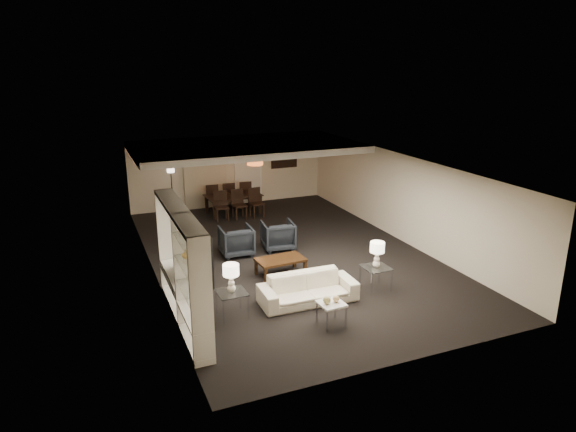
# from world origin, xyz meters

# --- Properties ---
(floor) EXTENTS (11.00, 11.00, 0.00)m
(floor) POSITION_xyz_m (0.00, 0.00, 0.00)
(floor) COLOR black
(floor) RESTS_ON ground
(ceiling) EXTENTS (7.00, 11.00, 0.02)m
(ceiling) POSITION_xyz_m (0.00, 0.00, 2.50)
(ceiling) COLOR silver
(ceiling) RESTS_ON ground
(wall_back) EXTENTS (7.00, 0.02, 2.50)m
(wall_back) POSITION_xyz_m (0.00, 5.50, 1.25)
(wall_back) COLOR beige
(wall_back) RESTS_ON ground
(wall_front) EXTENTS (7.00, 0.02, 2.50)m
(wall_front) POSITION_xyz_m (0.00, -5.50, 1.25)
(wall_front) COLOR beige
(wall_front) RESTS_ON ground
(wall_left) EXTENTS (0.02, 11.00, 2.50)m
(wall_left) POSITION_xyz_m (-3.50, 0.00, 1.25)
(wall_left) COLOR beige
(wall_left) RESTS_ON ground
(wall_right) EXTENTS (0.02, 11.00, 2.50)m
(wall_right) POSITION_xyz_m (3.50, 0.00, 1.25)
(wall_right) COLOR beige
(wall_right) RESTS_ON ground
(ceiling_soffit) EXTENTS (7.00, 4.00, 0.20)m
(ceiling_soffit) POSITION_xyz_m (0.00, 3.50, 2.40)
(ceiling_soffit) COLOR silver
(ceiling_soffit) RESTS_ON ceiling
(curtains) EXTENTS (1.50, 0.12, 2.40)m
(curtains) POSITION_xyz_m (-0.90, 5.42, 1.20)
(curtains) COLOR beige
(curtains) RESTS_ON wall_back
(door) EXTENTS (0.90, 0.05, 2.10)m
(door) POSITION_xyz_m (0.70, 5.47, 1.05)
(door) COLOR silver
(door) RESTS_ON wall_back
(painting) EXTENTS (0.95, 0.04, 0.65)m
(painting) POSITION_xyz_m (2.10, 5.46, 1.55)
(painting) COLOR #142D38
(painting) RESTS_ON wall_back
(media_unit) EXTENTS (0.38, 3.40, 2.35)m
(media_unit) POSITION_xyz_m (-3.31, -2.60, 1.18)
(media_unit) COLOR white
(media_unit) RESTS_ON wall_left
(pendant_light) EXTENTS (0.52, 0.52, 0.24)m
(pendant_light) POSITION_xyz_m (0.30, 3.50, 1.92)
(pendant_light) COLOR #D8591E
(pendant_light) RESTS_ON ceiling_soffit
(sofa) EXTENTS (2.12, 0.87, 0.61)m
(sofa) POSITION_xyz_m (-0.67, -2.73, 0.31)
(sofa) COLOR beige
(sofa) RESTS_ON floor
(coffee_table) EXTENTS (1.20, 0.75, 0.41)m
(coffee_table) POSITION_xyz_m (-0.67, -1.13, 0.21)
(coffee_table) COLOR #311C0D
(coffee_table) RESTS_ON floor
(armchair_left) EXTENTS (0.87, 0.89, 0.78)m
(armchair_left) POSITION_xyz_m (-1.27, 0.57, 0.39)
(armchair_left) COLOR black
(armchair_left) RESTS_ON floor
(armchair_right) EXTENTS (0.94, 0.96, 0.78)m
(armchair_right) POSITION_xyz_m (-0.07, 0.57, 0.39)
(armchair_right) COLOR black
(armchair_right) RESTS_ON floor
(side_table_left) EXTENTS (0.59, 0.59, 0.54)m
(side_table_left) POSITION_xyz_m (-2.37, -2.73, 0.27)
(side_table_left) COLOR white
(side_table_left) RESTS_ON floor
(side_table_right) EXTENTS (0.58, 0.58, 0.54)m
(side_table_right) POSITION_xyz_m (1.03, -2.73, 0.27)
(side_table_right) COLOR silver
(side_table_right) RESTS_ON floor
(table_lamp_left) EXTENTS (0.33, 0.33, 0.60)m
(table_lamp_left) POSITION_xyz_m (-2.37, -2.73, 0.84)
(table_lamp_left) COLOR white
(table_lamp_left) RESTS_ON side_table_left
(table_lamp_right) EXTENTS (0.36, 0.36, 0.60)m
(table_lamp_right) POSITION_xyz_m (1.03, -2.73, 0.84)
(table_lamp_right) COLOR white
(table_lamp_right) RESTS_ON side_table_right
(marble_table) EXTENTS (0.51, 0.51, 0.48)m
(marble_table) POSITION_xyz_m (-0.67, -3.83, 0.24)
(marble_table) COLOR white
(marble_table) RESTS_ON floor
(gold_gourd_a) EXTENTS (0.15, 0.15, 0.15)m
(gold_gourd_a) POSITION_xyz_m (-0.77, -3.83, 0.56)
(gold_gourd_a) COLOR tan
(gold_gourd_a) RESTS_ON marble_table
(gold_gourd_b) EXTENTS (0.13, 0.13, 0.13)m
(gold_gourd_b) POSITION_xyz_m (-0.57, -3.83, 0.55)
(gold_gourd_b) COLOR #EABD7C
(gold_gourd_b) RESTS_ON marble_table
(television) EXTENTS (1.05, 0.14, 0.61)m
(television) POSITION_xyz_m (-3.28, -2.00, 1.05)
(television) COLOR black
(television) RESTS_ON media_unit
(vase_blue) EXTENTS (0.15, 0.15, 0.16)m
(vase_blue) POSITION_xyz_m (-3.31, -3.70, 1.14)
(vase_blue) COLOR #2540A2
(vase_blue) RESTS_ON media_unit
(vase_amber) EXTENTS (0.16, 0.16, 0.16)m
(vase_amber) POSITION_xyz_m (-3.31, -3.13, 1.64)
(vase_amber) COLOR gold
(vase_amber) RESTS_ON media_unit
(floor_speaker) EXTENTS (0.14, 0.14, 1.24)m
(floor_speaker) POSITION_xyz_m (-2.44, -1.27, 0.62)
(floor_speaker) COLOR black
(floor_speaker) RESTS_ON floor
(dining_table) EXTENTS (1.91, 1.14, 0.65)m
(dining_table) POSITION_xyz_m (-0.21, 4.31, 0.32)
(dining_table) COLOR black
(dining_table) RESTS_ON floor
(chair_nl) EXTENTS (0.49, 0.49, 0.96)m
(chair_nl) POSITION_xyz_m (-0.81, 3.66, 0.48)
(chair_nl) COLOR black
(chair_nl) RESTS_ON floor
(chair_nm) EXTENTS (0.47, 0.47, 0.96)m
(chair_nm) POSITION_xyz_m (-0.21, 3.66, 0.48)
(chair_nm) COLOR black
(chair_nm) RESTS_ON floor
(chair_nr) EXTENTS (0.49, 0.49, 0.96)m
(chair_nr) POSITION_xyz_m (0.39, 3.66, 0.48)
(chair_nr) COLOR black
(chair_nr) RESTS_ON floor
(chair_fl) EXTENTS (0.48, 0.48, 0.96)m
(chair_fl) POSITION_xyz_m (-0.81, 4.96, 0.48)
(chair_fl) COLOR black
(chair_fl) RESTS_ON floor
(chair_fm) EXTENTS (0.50, 0.50, 0.96)m
(chair_fm) POSITION_xyz_m (-0.21, 4.96, 0.48)
(chair_fm) COLOR black
(chair_fm) RESTS_ON floor
(chair_fr) EXTENTS (0.50, 0.50, 0.96)m
(chair_fr) POSITION_xyz_m (0.39, 4.96, 0.48)
(chair_fr) COLOR black
(chair_fr) RESTS_ON floor
(floor_lamp) EXTENTS (0.30, 0.30, 1.73)m
(floor_lamp) POSITION_xyz_m (-2.18, 4.80, 0.86)
(floor_lamp) COLOR black
(floor_lamp) RESTS_ON floor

